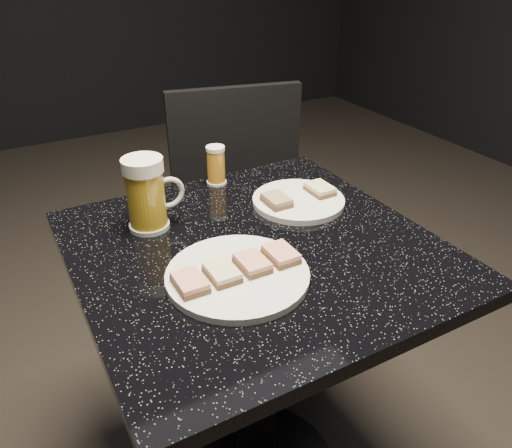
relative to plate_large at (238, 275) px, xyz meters
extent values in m
cylinder|color=white|center=(0.00, 0.00, 0.00)|extent=(0.26, 0.26, 0.01)
cylinder|color=white|center=(0.26, 0.20, 0.00)|extent=(0.21, 0.21, 0.01)
cylinder|color=black|center=(0.08, 0.08, -0.38)|extent=(0.10, 0.10, 0.69)
cube|color=black|center=(0.08, 0.08, -0.02)|extent=(0.70, 0.70, 0.03)
cylinder|color=silver|center=(-0.08, 0.26, 0.00)|extent=(0.09, 0.09, 0.01)
cylinder|color=gold|center=(-0.08, 0.26, 0.06)|extent=(0.08, 0.08, 0.12)
cylinder|color=white|center=(-0.08, 0.26, 0.14)|extent=(0.08, 0.08, 0.03)
torus|color=silver|center=(-0.03, 0.25, 0.07)|extent=(0.07, 0.01, 0.07)
cylinder|color=silver|center=(0.14, 0.39, 0.00)|extent=(0.05, 0.05, 0.01)
cylinder|color=orange|center=(0.14, 0.39, 0.04)|extent=(0.04, 0.04, 0.08)
cylinder|color=white|center=(0.14, 0.39, 0.09)|extent=(0.05, 0.05, 0.01)
cube|color=black|center=(0.32, 0.53, -0.31)|extent=(0.52, 0.52, 0.04)
cylinder|color=black|center=(0.10, 0.39, -0.54)|extent=(0.04, 0.04, 0.43)
cylinder|color=black|center=(0.46, 0.31, -0.54)|extent=(0.04, 0.04, 0.43)
cylinder|color=black|center=(0.18, 0.76, -0.54)|extent=(0.04, 0.04, 0.43)
cylinder|color=black|center=(0.54, 0.68, -0.54)|extent=(0.04, 0.04, 0.43)
cube|color=black|center=(0.36, 0.73, -0.09)|extent=(0.44, 0.13, 0.44)
cube|color=#4C3521|center=(-0.09, 0.00, 0.01)|extent=(0.05, 0.07, 0.01)
cube|color=tan|center=(-0.09, 0.00, 0.02)|extent=(0.05, 0.07, 0.01)
cube|color=#4C3521|center=(-0.03, 0.00, 0.01)|extent=(0.05, 0.07, 0.01)
cube|color=beige|center=(-0.03, 0.00, 0.02)|extent=(0.05, 0.07, 0.01)
cube|color=#4C3521|center=(0.03, 0.00, 0.01)|extent=(0.05, 0.07, 0.01)
cube|color=tan|center=(0.03, 0.00, 0.02)|extent=(0.05, 0.07, 0.01)
cube|color=#4C3521|center=(0.09, 0.00, 0.01)|extent=(0.05, 0.07, 0.01)
cube|color=tan|center=(0.09, 0.00, 0.02)|extent=(0.05, 0.07, 0.01)
cube|color=#4C3521|center=(0.20, 0.20, 0.01)|extent=(0.05, 0.07, 0.01)
cube|color=#8C7251|center=(0.20, 0.20, 0.02)|extent=(0.05, 0.07, 0.01)
cube|color=#4C3521|center=(0.32, 0.20, 0.01)|extent=(0.05, 0.07, 0.01)
cube|color=#D1D184|center=(0.32, 0.20, 0.02)|extent=(0.05, 0.07, 0.01)
camera|label=1|loc=(-0.33, -0.66, 0.53)|focal=35.00mm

